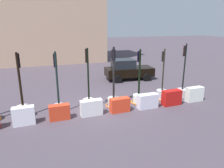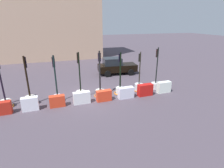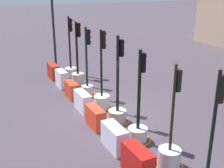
{
  "view_description": "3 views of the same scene",
  "coord_description": "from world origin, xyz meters",
  "px_view_note": "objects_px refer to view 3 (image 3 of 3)",
  "views": [
    {
      "loc": [
        -2.98,
        -10.77,
        4.64
      ],
      "look_at": [
        0.77,
        0.33,
        1.24
      ],
      "focal_mm": 33.42,
      "sensor_mm": 36.0,
      "label": 1
    },
    {
      "loc": [
        -2.23,
        -12.16,
        5.42
      ],
      "look_at": [
        1.65,
        -0.15,
        0.92
      ],
      "focal_mm": 28.5,
      "sensor_mm": 36.0,
      "label": 2
    },
    {
      "loc": [
        10.04,
        -4.55,
        5.27
      ],
      "look_at": [
        -0.48,
        0.35,
        1.14
      ],
      "focal_mm": 46.68,
      "sensor_mm": 36.0,
      "label": 3
    }
  ],
  "objects_px": {
    "traffic_light_5": "(138,128)",
    "construction_barrier_2": "(72,90)",
    "construction_barrier_5": "(114,138)",
    "construction_barrier_4": "(95,118)",
    "traffic_light_0": "(71,67)",
    "construction_barrier_1": "(62,79)",
    "traffic_light_1": "(78,74)",
    "traffic_light_6": "(170,154)",
    "street_lamp_post": "(52,5)",
    "traffic_light_4": "(118,109)",
    "construction_barrier_0": "(53,71)",
    "construction_barrier_3": "(83,102)",
    "construction_barrier_6": "(137,162)",
    "traffic_light_2": "(87,84)",
    "traffic_light_3": "(102,97)"
  },
  "relations": [
    {
      "from": "construction_barrier_6",
      "to": "construction_barrier_1",
      "type": "bearing_deg",
      "value": 179.36
    },
    {
      "from": "traffic_light_4",
      "to": "construction_barrier_0",
      "type": "height_order",
      "value": "traffic_light_4"
    },
    {
      "from": "traffic_light_0",
      "to": "traffic_light_5",
      "type": "height_order",
      "value": "traffic_light_0"
    },
    {
      "from": "traffic_light_2",
      "to": "construction_barrier_3",
      "type": "distance_m",
      "value": 1.78
    },
    {
      "from": "traffic_light_4",
      "to": "traffic_light_6",
      "type": "height_order",
      "value": "traffic_light_4"
    },
    {
      "from": "traffic_light_4",
      "to": "construction_barrier_1",
      "type": "xyz_separation_m",
      "value": [
        -4.81,
        -0.89,
        -0.1
      ]
    },
    {
      "from": "construction_barrier_1",
      "to": "construction_barrier_3",
      "type": "bearing_deg",
      "value": -0.14
    },
    {
      "from": "traffic_light_4",
      "to": "traffic_light_6",
      "type": "distance_m",
      "value": 3.29
    },
    {
      "from": "construction_barrier_2",
      "to": "construction_barrier_6",
      "type": "relative_size",
      "value": 0.88
    },
    {
      "from": "traffic_light_1",
      "to": "construction_barrier_4",
      "type": "distance_m",
      "value": 5.02
    },
    {
      "from": "construction_barrier_1",
      "to": "traffic_light_1",
      "type": "bearing_deg",
      "value": 94.55
    },
    {
      "from": "traffic_light_5",
      "to": "construction_barrier_5",
      "type": "xyz_separation_m",
      "value": [
        0.11,
        -0.95,
        -0.09
      ]
    },
    {
      "from": "construction_barrier_2",
      "to": "street_lamp_post",
      "type": "bearing_deg",
      "value": 173.99
    },
    {
      "from": "traffic_light_1",
      "to": "traffic_light_2",
      "type": "relative_size",
      "value": 1.01
    },
    {
      "from": "traffic_light_4",
      "to": "traffic_light_0",
      "type": "bearing_deg",
      "value": 179.01
    },
    {
      "from": "traffic_light_2",
      "to": "construction_barrier_1",
      "type": "xyz_separation_m",
      "value": [
        -1.7,
        -0.79,
        -0.15
      ]
    },
    {
      "from": "traffic_light_5",
      "to": "construction_barrier_1",
      "type": "relative_size",
      "value": 3.19
    },
    {
      "from": "traffic_light_5",
      "to": "construction_barrier_4",
      "type": "height_order",
      "value": "traffic_light_5"
    },
    {
      "from": "street_lamp_post",
      "to": "traffic_light_6",
      "type": "bearing_deg",
      "value": 2.4
    },
    {
      "from": "construction_barrier_3",
      "to": "construction_barrier_5",
      "type": "distance_m",
      "value": 3.25
    },
    {
      "from": "traffic_light_3",
      "to": "traffic_light_0",
      "type": "bearing_deg",
      "value": 178.25
    },
    {
      "from": "traffic_light_0",
      "to": "construction_barrier_5",
      "type": "xyz_separation_m",
      "value": [
        8.12,
        -1.06,
        -0.12
      ]
    },
    {
      "from": "traffic_light_1",
      "to": "traffic_light_3",
      "type": "distance_m",
      "value": 3.41
    },
    {
      "from": "traffic_light_4",
      "to": "construction_barrier_4",
      "type": "bearing_deg",
      "value": -88.06
    },
    {
      "from": "construction_barrier_2",
      "to": "construction_barrier_5",
      "type": "distance_m",
      "value": 4.88
    },
    {
      "from": "construction_barrier_0",
      "to": "construction_barrier_5",
      "type": "relative_size",
      "value": 0.98
    },
    {
      "from": "traffic_light_1",
      "to": "traffic_light_6",
      "type": "bearing_deg",
      "value": 0.58
    },
    {
      "from": "traffic_light_1",
      "to": "construction_barrier_5",
      "type": "xyz_separation_m",
      "value": [
        6.6,
        -0.98,
        -0.17
      ]
    },
    {
      "from": "construction_barrier_1",
      "to": "construction_barrier_2",
      "type": "height_order",
      "value": "construction_barrier_1"
    },
    {
      "from": "construction_barrier_5",
      "to": "construction_barrier_1",
      "type": "bearing_deg",
      "value": 179.43
    },
    {
      "from": "construction_barrier_4",
      "to": "construction_barrier_5",
      "type": "distance_m",
      "value": 1.68
    },
    {
      "from": "construction_barrier_1",
      "to": "construction_barrier_4",
      "type": "xyz_separation_m",
      "value": [
        4.84,
        -0.06,
        -0.05
      ]
    },
    {
      "from": "traffic_light_2",
      "to": "construction_barrier_5",
      "type": "distance_m",
      "value": 4.91
    },
    {
      "from": "street_lamp_post",
      "to": "construction_barrier_1",
      "type": "bearing_deg",
      "value": -9.38
    },
    {
      "from": "traffic_light_2",
      "to": "construction_barrier_4",
      "type": "height_order",
      "value": "traffic_light_2"
    },
    {
      "from": "traffic_light_5",
      "to": "construction_barrier_3",
      "type": "distance_m",
      "value": 3.27
    },
    {
      "from": "traffic_light_3",
      "to": "traffic_light_4",
      "type": "bearing_deg",
      "value": 1.57
    },
    {
      "from": "construction_barrier_3",
      "to": "traffic_light_3",
      "type": "bearing_deg",
      "value": 85.57
    },
    {
      "from": "traffic_light_2",
      "to": "traffic_light_4",
      "type": "distance_m",
      "value": 3.12
    },
    {
      "from": "traffic_light_4",
      "to": "street_lamp_post",
      "type": "bearing_deg",
      "value": -177.41
    },
    {
      "from": "construction_barrier_6",
      "to": "street_lamp_post",
      "type": "relative_size",
      "value": 0.18
    },
    {
      "from": "construction_barrier_1",
      "to": "street_lamp_post",
      "type": "xyz_separation_m",
      "value": [
        -3.18,
        0.53,
        3.47
      ]
    },
    {
      "from": "construction_barrier_4",
      "to": "construction_barrier_6",
      "type": "relative_size",
      "value": 0.93
    },
    {
      "from": "construction_barrier_5",
      "to": "construction_barrier_4",
      "type": "bearing_deg",
      "value": 179.78
    },
    {
      "from": "construction_barrier_3",
      "to": "street_lamp_post",
      "type": "relative_size",
      "value": 0.18
    },
    {
      "from": "traffic_light_5",
      "to": "construction_barrier_2",
      "type": "relative_size",
      "value": 3.2
    },
    {
      "from": "traffic_light_5",
      "to": "traffic_light_1",
      "type": "bearing_deg",
      "value": 179.73
    },
    {
      "from": "traffic_light_4",
      "to": "construction_barrier_4",
      "type": "relative_size",
      "value": 3.2
    },
    {
      "from": "traffic_light_5",
      "to": "traffic_light_4",
      "type": "bearing_deg",
      "value": 179.95
    },
    {
      "from": "construction_barrier_2",
      "to": "construction_barrier_5",
      "type": "bearing_deg",
      "value": -0.96
    }
  ]
}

